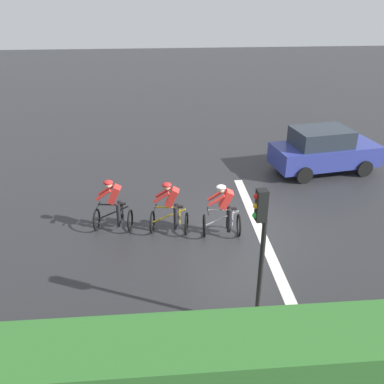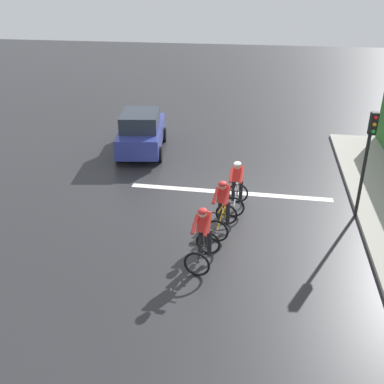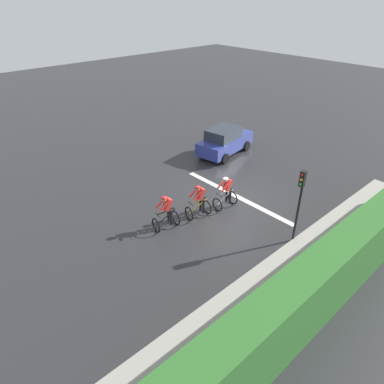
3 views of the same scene
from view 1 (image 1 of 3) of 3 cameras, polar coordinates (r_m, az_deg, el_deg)
name	(u,v)px [view 1 (image 1 of 3)]	position (r m, az deg, el deg)	size (l,w,h in m)	color
ground_plane	(240,229)	(12.94, 6.58, -5.01)	(80.00, 80.00, 0.00)	#28282B
road_marking_stop_line	(259,228)	(13.05, 9.04, -4.85)	(7.00, 0.30, 0.01)	silver
cyclist_lead	(113,207)	(12.63, -10.61, -1.99)	(0.82, 1.16, 1.66)	black
cyclist_second	(170,209)	(12.29, -2.96, -2.39)	(0.85, 1.18, 1.66)	black
cyclist_mid	(223,212)	(12.17, 4.28, -2.72)	(0.74, 1.11, 1.66)	black
car_navy	(324,150)	(17.24, 17.45, 5.42)	(2.38, 4.32, 1.76)	navy
traffic_light_near_crossing	(260,241)	(8.32, 9.26, -6.63)	(0.22, 0.31, 3.34)	black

